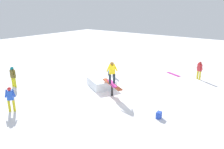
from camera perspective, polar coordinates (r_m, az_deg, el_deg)
The scene contains 10 objects.
ground_plane at distance 13.96m, azimuth -0.00°, elevation -5.53°, with size 60.00×60.00×0.00m, color white.
rail_feature at distance 13.70m, azimuth -0.00°, elevation -2.91°, with size 2.15×1.29×0.81m.
snow_kicker_ramp at distance 15.26m, azimuth -2.73°, elevation -2.28°, with size 1.80×1.50×0.61m, color white.
main_rider_on_rail at distance 13.44m, azimuth -0.00°, elevation 0.42°, with size 1.30×1.13×1.41m.
bystander_brown at distance 16.64m, azimuth -24.45°, elevation -0.30°, with size 0.67×0.23×1.47m.
bystander_blue at distance 12.85m, azimuth -24.99°, elevation -5.57°, with size 0.45×0.46×1.39m.
bystander_red at distance 18.09m, azimuth 21.87°, elevation 1.23°, with size 0.57×0.39×1.41m.
loose_snowboard_magenta at distance 18.89m, azimuth 15.76°, elevation 0.04°, with size 1.38×0.28×0.02m, color #C62698.
folding_chair at distance 17.49m, azimuth -0.17°, elevation 0.72°, with size 0.61×0.61×0.88m.
backpack_on_snow at distance 11.49m, azimuth 12.14°, elevation -10.31°, with size 0.30×0.22×0.34m, color blue.
Camera 1 is at (7.69, -10.29, 5.44)m, focal length 35.00 mm.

